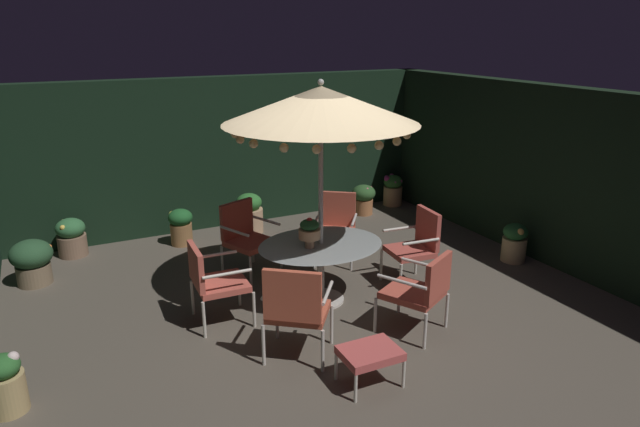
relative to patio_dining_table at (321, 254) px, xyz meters
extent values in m
cube|color=brown|center=(-0.10, -0.37, -0.62)|extent=(7.56, 7.80, 0.02)
cube|color=black|center=(-0.10, 3.38, 0.63)|extent=(7.56, 0.30, 2.48)
cube|color=black|center=(3.53, -0.37, 0.63)|extent=(0.30, 7.80, 2.48)
cylinder|color=beige|center=(0.00, 0.00, -0.60)|extent=(0.58, 0.58, 0.03)
cylinder|color=beige|center=(0.00, 0.00, -0.25)|extent=(0.09, 0.09, 0.73)
ellipsoid|color=#919897|center=(0.00, 0.00, 0.13)|extent=(1.54, 1.25, 0.03)
cylinder|color=silver|center=(0.00, 0.00, 0.56)|extent=(0.06, 0.06, 2.34)
cone|color=#D6BB8C|center=(0.00, 0.00, 1.79)|extent=(2.23, 2.23, 0.42)
sphere|color=silver|center=(0.00, 0.00, 2.04)|extent=(0.07, 0.07, 0.07)
sphere|color=#F9DB8C|center=(0.96, 0.03, 1.49)|extent=(0.09, 0.09, 0.09)
sphere|color=#F9DB8C|center=(0.91, 0.32, 1.49)|extent=(0.09, 0.09, 0.09)
sphere|color=#F9DB8C|center=(0.73, 0.62, 1.49)|extent=(0.09, 0.09, 0.09)
sphere|color=#F9DB8C|center=(0.48, 0.83, 1.49)|extent=(0.09, 0.09, 0.09)
sphere|color=#F9DB8C|center=(0.18, 0.94, 1.49)|extent=(0.09, 0.09, 0.09)
sphere|color=#F9DB8C|center=(-0.13, 0.95, 1.49)|extent=(0.09, 0.09, 0.09)
sphere|color=#F9DB8C|center=(-0.51, 0.81, 1.49)|extent=(0.09, 0.09, 0.09)
sphere|color=#F9DB8C|center=(-0.73, 0.62, 1.49)|extent=(0.09, 0.09, 0.09)
sphere|color=#F9DB8C|center=(-0.90, 0.32, 1.49)|extent=(0.09, 0.09, 0.09)
sphere|color=#F9DB8C|center=(-0.96, -0.02, 1.49)|extent=(0.09, 0.09, 0.09)
sphere|color=#F9DB8C|center=(-0.91, -0.30, 1.49)|extent=(0.09, 0.09, 0.09)
sphere|color=#F9DB8C|center=(-0.72, -0.63, 1.49)|extent=(0.09, 0.09, 0.09)
sphere|color=#F9DB8C|center=(-0.47, -0.84, 1.49)|extent=(0.09, 0.09, 0.09)
sphere|color=#F9DB8C|center=(-0.14, -0.95, 1.49)|extent=(0.09, 0.09, 0.09)
sphere|color=#F9DB8C|center=(0.18, -0.94, 1.49)|extent=(0.09, 0.09, 0.09)
sphere|color=#F9DB8C|center=(0.45, -0.85, 1.49)|extent=(0.09, 0.09, 0.09)
sphere|color=#F9DB8C|center=(0.76, -0.58, 1.49)|extent=(0.09, 0.09, 0.09)
sphere|color=#F9DB8C|center=(0.89, -0.36, 1.49)|extent=(0.09, 0.09, 0.09)
cylinder|color=tan|center=(-0.18, -0.06, 0.20)|extent=(0.12, 0.12, 0.12)
cylinder|color=tan|center=(-0.18, -0.06, 0.32)|extent=(0.26, 0.26, 0.11)
ellipsoid|color=#1F4E28|center=(-0.18, -0.06, 0.42)|extent=(0.22, 0.22, 0.13)
sphere|color=red|center=(-0.18, -0.06, 0.47)|extent=(0.08, 0.08, 0.08)
cylinder|color=silver|center=(0.19, -0.96, -0.41)|extent=(0.04, 0.04, 0.41)
cylinder|color=silver|center=(0.68, -0.69, -0.41)|extent=(0.04, 0.04, 0.41)
cylinder|color=silver|center=(0.47, -1.48, -0.41)|extent=(0.04, 0.04, 0.41)
cylinder|color=silver|center=(0.96, -1.22, -0.41)|extent=(0.04, 0.04, 0.41)
cube|color=#B74D3D|center=(0.58, -1.09, -0.17)|extent=(0.76, 0.77, 0.07)
cube|color=#B74D3D|center=(0.71, -1.34, 0.09)|extent=(0.50, 0.30, 0.45)
cylinder|color=silver|center=(0.33, -1.22, 0.08)|extent=(0.30, 0.52, 0.04)
cylinder|color=silver|center=(0.82, -0.96, 0.08)|extent=(0.30, 0.52, 0.04)
cylinder|color=beige|center=(0.94, -0.35, -0.40)|extent=(0.04, 0.04, 0.44)
cylinder|color=beige|center=(0.99, 0.17, -0.40)|extent=(0.04, 0.04, 0.44)
cylinder|color=beige|center=(1.47, -0.40, -0.40)|extent=(0.04, 0.04, 0.44)
cylinder|color=beige|center=(1.52, 0.12, -0.40)|extent=(0.04, 0.04, 0.44)
cube|color=#B74D42|center=(1.23, -0.11, -0.14)|extent=(0.57, 0.56, 0.07)
cube|color=#B74D42|center=(1.48, -0.14, 0.14)|extent=(0.11, 0.51, 0.50)
cylinder|color=beige|center=(1.20, -0.38, 0.08)|extent=(0.51, 0.08, 0.04)
cylinder|color=beige|center=(1.25, 0.15, 0.08)|extent=(0.51, 0.08, 0.04)
cylinder|color=silver|center=(0.79, 0.62, -0.41)|extent=(0.04, 0.04, 0.40)
cylinder|color=silver|center=(0.37, 0.94, -0.41)|extent=(0.04, 0.04, 0.40)
cylinder|color=silver|center=(1.10, 1.05, -0.41)|extent=(0.04, 0.04, 0.40)
cylinder|color=silver|center=(0.68, 1.36, -0.41)|extent=(0.04, 0.04, 0.40)
cube|color=#B75440|center=(0.73, 0.99, -0.18)|extent=(0.72, 0.72, 0.07)
cube|color=#B75440|center=(0.88, 1.19, 0.11)|extent=(0.44, 0.35, 0.51)
cylinder|color=silver|center=(0.94, 0.84, 0.04)|extent=(0.33, 0.43, 0.04)
cylinder|color=silver|center=(0.52, 1.15, 0.04)|extent=(0.33, 0.43, 0.04)
cylinder|color=beige|center=(-0.11, 0.99, -0.40)|extent=(0.04, 0.04, 0.42)
cylinder|color=beige|center=(-0.63, 0.76, -0.40)|extent=(0.04, 0.04, 0.42)
cylinder|color=beige|center=(-0.33, 1.51, -0.40)|extent=(0.04, 0.04, 0.42)
cylinder|color=beige|center=(-0.86, 1.28, -0.40)|extent=(0.04, 0.04, 0.42)
cube|color=#B64A39|center=(-0.48, 1.13, -0.16)|extent=(0.73, 0.73, 0.07)
cube|color=#B64A39|center=(-0.59, 1.38, 0.12)|extent=(0.52, 0.27, 0.50)
cylinder|color=beige|center=(-0.22, 1.25, 0.09)|extent=(0.25, 0.51, 0.04)
cylinder|color=beige|center=(-0.75, 1.02, 0.09)|extent=(0.25, 0.51, 0.04)
cylinder|color=beige|center=(-0.94, 0.33, -0.40)|extent=(0.04, 0.04, 0.43)
cylinder|color=beige|center=(-0.96, -0.25, -0.40)|extent=(0.04, 0.04, 0.43)
cylinder|color=beige|center=(-1.50, 0.35, -0.40)|extent=(0.04, 0.04, 0.43)
cylinder|color=beige|center=(-1.53, -0.23, -0.40)|extent=(0.04, 0.04, 0.43)
cube|color=#C25445|center=(-1.23, 0.05, -0.15)|extent=(0.58, 0.59, 0.07)
cube|color=#C25445|center=(-1.50, 0.06, 0.11)|extent=(0.08, 0.56, 0.45)
cylinder|color=beige|center=(-1.22, 0.34, 0.09)|extent=(0.54, 0.06, 0.04)
cylinder|color=beige|center=(-1.24, -0.24, 0.09)|extent=(0.54, 0.06, 0.04)
cylinder|color=beige|center=(-0.82, -0.59, -0.39)|extent=(0.04, 0.04, 0.45)
cylinder|color=beige|center=(-0.35, -0.95, -0.39)|extent=(0.04, 0.04, 0.45)
cylinder|color=beige|center=(-1.14, -1.01, -0.39)|extent=(0.04, 0.04, 0.45)
cylinder|color=beige|center=(-0.67, -1.37, -0.39)|extent=(0.04, 0.04, 0.45)
cube|color=#C1563B|center=(-0.75, -0.98, -0.13)|extent=(0.78, 0.76, 0.07)
cube|color=#C1563B|center=(-0.90, -1.18, 0.17)|extent=(0.49, 0.39, 0.52)
cylinder|color=beige|center=(-0.98, -0.80, 0.11)|extent=(0.34, 0.42, 0.04)
cylinder|color=beige|center=(-0.51, -1.16, 0.11)|extent=(0.34, 0.42, 0.04)
cylinder|color=beige|center=(-0.62, -1.55, -0.47)|extent=(0.03, 0.03, 0.29)
cylinder|color=beige|center=(-0.10, -1.56, -0.47)|extent=(0.03, 0.03, 0.29)
cylinder|color=beige|center=(-0.62, -1.93, -0.47)|extent=(0.03, 0.03, 0.29)
cylinder|color=beige|center=(-0.11, -1.94, -0.47)|extent=(0.03, 0.03, 0.29)
cube|color=#C14F4B|center=(-0.36, -1.74, -0.29)|extent=(0.55, 0.43, 0.08)
cylinder|color=tan|center=(3.02, 2.95, -0.43)|extent=(0.35, 0.35, 0.36)
ellipsoid|color=#34702D|center=(3.02, 2.95, -0.16)|extent=(0.36, 0.36, 0.25)
sphere|color=#A53F8C|center=(3.11, 2.94, -0.13)|extent=(0.07, 0.07, 0.07)
sphere|color=#BC3887|center=(3.06, 3.07, -0.08)|extent=(0.10, 0.10, 0.10)
sphere|color=#B13384|center=(2.93, 3.04, -0.09)|extent=(0.08, 0.08, 0.08)
sphere|color=#BF317C|center=(2.88, 2.95, -0.08)|extent=(0.11, 0.11, 0.11)
sphere|color=#AE377D|center=(2.97, 2.81, -0.13)|extent=(0.06, 0.06, 0.06)
sphere|color=#BF3688|center=(3.09, 2.82, -0.13)|extent=(0.07, 0.07, 0.07)
cylinder|color=#9F6E40|center=(-1.08, 2.68, -0.44)|extent=(0.33, 0.33, 0.34)
ellipsoid|color=#205D29|center=(-1.08, 2.68, -0.17)|extent=(0.37, 0.37, 0.26)
sphere|color=#F3D15A|center=(-0.98, 2.67, -0.15)|extent=(0.07, 0.07, 0.07)
sphere|color=#E0D64C|center=(-1.18, 2.78, -0.13)|extent=(0.09, 0.09, 0.09)
sphere|color=yellow|center=(-1.11, 2.56, -0.13)|extent=(0.08, 0.08, 0.08)
cylinder|color=tan|center=(3.05, -0.13, -0.44)|extent=(0.34, 0.34, 0.35)
ellipsoid|color=#25622E|center=(3.05, -0.13, -0.17)|extent=(0.34, 0.34, 0.24)
sphere|color=#F1D659|center=(3.18, -0.15, -0.16)|extent=(0.11, 0.11, 0.11)
sphere|color=#E5D754|center=(3.04, -0.05, -0.13)|extent=(0.08, 0.08, 0.08)
sphere|color=#F0BE57|center=(3.01, -0.25, -0.13)|extent=(0.10, 0.10, 0.10)
cylinder|color=#A9683E|center=(2.23, 2.72, -0.47)|extent=(0.34, 0.34, 0.28)
ellipsoid|color=#2D5427|center=(2.23, 2.72, -0.22)|extent=(0.42, 0.42, 0.30)
sphere|color=#D3566A|center=(2.39, 2.74, -0.16)|extent=(0.08, 0.08, 0.08)
sphere|color=#E85A71|center=(2.28, 2.84, -0.15)|extent=(0.08, 0.08, 0.08)
sphere|color=#EB5069|center=(2.12, 2.77, -0.18)|extent=(0.06, 0.06, 0.06)
sphere|color=#D46069|center=(2.13, 2.67, -0.20)|extent=(0.11, 0.11, 0.11)
sphere|color=#E95171|center=(2.24, 2.61, -0.13)|extent=(0.07, 0.07, 0.07)
cylinder|color=tan|center=(-3.40, -0.67, -0.43)|extent=(0.32, 0.32, 0.37)
ellipsoid|color=#2B622B|center=(-3.40, -0.67, -0.16)|extent=(0.30, 0.30, 0.21)
sphere|color=beige|center=(-3.31, -0.67, -0.10)|extent=(0.10, 0.10, 0.10)
cylinder|color=#84644E|center=(-2.63, 2.95, -0.46)|extent=(0.41, 0.41, 0.31)
ellipsoid|color=#32693B|center=(-2.63, 2.95, -0.19)|extent=(0.42, 0.42, 0.29)
sphere|color=#F3CA50|center=(-2.50, 2.94, -0.18)|extent=(0.07, 0.07, 0.07)
sphere|color=#E8D854|center=(-2.70, 3.04, -0.10)|extent=(0.06, 0.06, 0.06)
sphere|color=#F4CA50|center=(-2.73, 2.82, -0.12)|extent=(0.08, 0.08, 0.08)
cylinder|color=#7E684E|center=(-3.15, 2.12, -0.48)|extent=(0.43, 0.43, 0.27)
ellipsoid|color=#284D2D|center=(-3.15, 2.12, -0.20)|extent=(0.53, 0.53, 0.37)
sphere|color=orange|center=(-2.93, 2.13, -0.14)|extent=(0.07, 0.07, 0.07)
sphere|color=orange|center=(-3.05, 2.27, -0.12)|extent=(0.10, 0.10, 0.10)
sphere|color=orange|center=(-3.23, 2.32, -0.19)|extent=(0.08, 0.08, 0.08)
sphere|color=orange|center=(-3.34, 2.12, -0.14)|extent=(0.07, 0.07, 0.07)
sphere|color=orange|center=(-3.27, 2.01, -0.18)|extent=(0.08, 0.08, 0.08)
sphere|color=orange|center=(-3.07, 2.00, -0.15)|extent=(0.11, 0.11, 0.11)
cylinder|color=tan|center=(0.06, 2.73, -0.41)|extent=(0.44, 0.44, 0.40)
ellipsoid|color=#30722F|center=(0.06, 2.73, -0.10)|extent=(0.42, 0.42, 0.29)
sphere|color=orange|center=(0.21, 2.69, -0.07)|extent=(0.08, 0.08, 0.08)
sphere|color=orange|center=(-0.01, 2.84, -0.08)|extent=(0.10, 0.10, 0.10)
sphere|color=orange|center=(0.02, 2.64, -0.05)|extent=(0.06, 0.06, 0.06)
camera|label=1|loc=(-2.83, -5.62, 2.59)|focal=31.60mm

